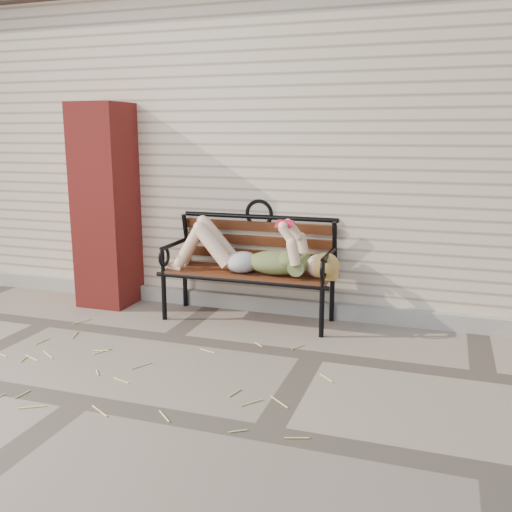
% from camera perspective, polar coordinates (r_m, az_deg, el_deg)
% --- Properties ---
extents(ground, '(80.00, 80.00, 0.00)m').
position_cam_1_polar(ground, '(4.56, 5.76, -9.88)').
color(ground, gray).
rests_on(ground, ground).
extents(house_wall, '(8.00, 4.00, 3.00)m').
position_cam_1_polar(house_wall, '(7.19, 11.41, 10.28)').
color(house_wall, beige).
rests_on(house_wall, ground).
extents(house_roof, '(8.30, 4.30, 0.30)m').
position_cam_1_polar(house_roof, '(7.33, 11.99, 23.26)').
color(house_roof, '#40312D').
rests_on(house_roof, house_wall).
extents(foundation_strip, '(8.00, 0.10, 0.15)m').
position_cam_1_polar(foundation_strip, '(5.43, 8.05, -5.44)').
color(foundation_strip, '#A5A195').
rests_on(foundation_strip, ground).
extents(brick_pillar, '(0.50, 0.50, 2.00)m').
position_cam_1_polar(brick_pillar, '(5.88, -14.77, 4.86)').
color(brick_pillar, maroon).
rests_on(brick_pillar, ground).
extents(garden_bench, '(1.69, 0.67, 1.10)m').
position_cam_1_polar(garden_bench, '(5.29, -0.47, 0.25)').
color(garden_bench, black).
rests_on(garden_bench, ground).
extents(reading_woman, '(1.60, 0.36, 0.50)m').
position_cam_1_polar(reading_woman, '(5.16, -0.81, 0.35)').
color(reading_woman, '#092D41').
rests_on(reading_woman, ground).
extents(straw_scatter, '(3.05, 1.59, 0.01)m').
position_cam_1_polar(straw_scatter, '(4.32, -8.84, -11.18)').
color(straw_scatter, '#E2D66E').
rests_on(straw_scatter, ground).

